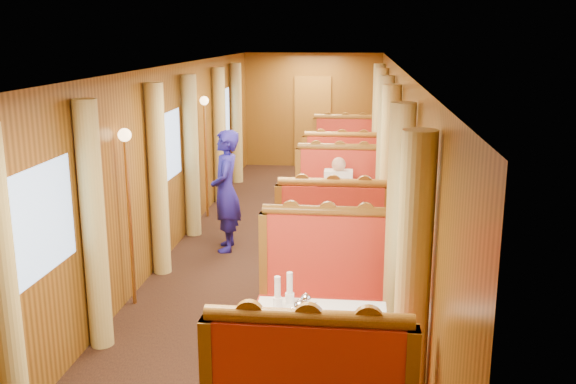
# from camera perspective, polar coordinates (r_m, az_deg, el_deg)

# --- Properties ---
(floor) EXTENTS (3.00, 12.00, 0.01)m
(floor) POSITION_cam_1_polar(r_m,az_deg,el_deg) (8.68, -0.76, -5.62)
(floor) COLOR black
(floor) RESTS_ON ground
(ceiling) EXTENTS (3.00, 12.00, 0.01)m
(ceiling) POSITION_cam_1_polar(r_m,az_deg,el_deg) (8.19, -0.81, 11.09)
(ceiling) COLOR silver
(ceiling) RESTS_ON wall_left
(wall_far) EXTENTS (3.00, 0.01, 2.50)m
(wall_far) POSITION_cam_1_polar(r_m,az_deg,el_deg) (14.25, 2.21, 7.25)
(wall_far) COLOR brown
(wall_far) RESTS_ON floor
(wall_left) EXTENTS (0.01, 12.00, 2.50)m
(wall_left) POSITION_cam_1_polar(r_m,az_deg,el_deg) (8.66, -10.69, 2.66)
(wall_left) COLOR brown
(wall_left) RESTS_ON floor
(wall_right) EXTENTS (0.01, 12.00, 2.50)m
(wall_right) POSITION_cam_1_polar(r_m,az_deg,el_deg) (8.30, 9.56, 2.23)
(wall_right) COLOR brown
(wall_right) RESTS_ON floor
(doorway_far) EXTENTS (0.80, 0.04, 2.00)m
(doorway_far) POSITION_cam_1_polar(r_m,az_deg,el_deg) (14.25, 2.19, 6.24)
(doorway_far) COLOR #8E5E20
(doorway_far) RESTS_ON floor
(table_near) EXTENTS (1.05, 0.72, 0.75)m
(table_near) POSITION_cam_1_polar(r_m,az_deg,el_deg) (5.27, 2.78, -14.77)
(table_near) COLOR white
(table_near) RESTS_ON floor
(banquette_near_aft) EXTENTS (1.30, 0.55, 1.34)m
(banquette_near_aft) POSITION_cam_1_polar(r_m,az_deg,el_deg) (6.16, 3.38, -9.85)
(banquette_near_aft) COLOR #B0131B
(banquette_near_aft) RESTS_ON floor
(table_mid) EXTENTS (1.05, 0.72, 0.75)m
(table_mid) POSITION_cam_1_polar(r_m,az_deg,el_deg) (8.51, 4.26, -3.41)
(table_mid) COLOR white
(table_mid) RESTS_ON floor
(banquette_mid_fwd) EXTENTS (1.30, 0.55, 1.34)m
(banquette_mid_fwd) POSITION_cam_1_polar(r_m,az_deg,el_deg) (7.53, 3.98, -5.35)
(banquette_mid_fwd) COLOR #B0131B
(banquette_mid_fwd) RESTS_ON floor
(banquette_mid_aft) EXTENTS (1.30, 0.55, 1.34)m
(banquette_mid_aft) POSITION_cam_1_polar(r_m,az_deg,el_deg) (9.47, 4.50, -1.31)
(banquette_mid_aft) COLOR #B0131B
(banquette_mid_aft) RESTS_ON floor
(table_far) EXTENTS (1.05, 0.72, 0.75)m
(table_far) POSITION_cam_1_polar(r_m,az_deg,el_deg) (11.89, 4.90, 1.59)
(table_far) COLOR white
(table_far) RESTS_ON floor
(banquette_far_fwd) EXTENTS (1.30, 0.55, 1.34)m
(banquette_far_fwd) POSITION_cam_1_polar(r_m,az_deg,el_deg) (10.89, 4.76, 0.71)
(banquette_far_fwd) COLOR #B0131B
(banquette_far_fwd) RESTS_ON floor
(banquette_far_aft) EXTENTS (1.30, 0.55, 1.34)m
(banquette_far_aft) POSITION_cam_1_polar(r_m,az_deg,el_deg) (12.88, 5.03, 2.76)
(banquette_far_aft) COLOR #B0131B
(banquette_far_aft) RESTS_ON floor
(tea_tray) EXTENTS (0.41, 0.37, 0.01)m
(tea_tray) POSITION_cam_1_polar(r_m,az_deg,el_deg) (5.03, 1.66, -11.35)
(tea_tray) COLOR silver
(tea_tray) RESTS_ON table_near
(teapot_left) EXTENTS (0.17, 0.13, 0.13)m
(teapot_left) POSITION_cam_1_polar(r_m,az_deg,el_deg) (5.01, 1.07, -10.73)
(teapot_left) COLOR silver
(teapot_left) RESTS_ON tea_tray
(teapot_right) EXTENTS (0.16, 0.14, 0.11)m
(teapot_right) POSITION_cam_1_polar(r_m,az_deg,el_deg) (4.95, 2.66, -11.16)
(teapot_right) COLOR silver
(teapot_right) RESTS_ON tea_tray
(teapot_back) EXTENTS (0.16, 0.13, 0.12)m
(teapot_back) POSITION_cam_1_polar(r_m,az_deg,el_deg) (5.17, 1.60, -10.01)
(teapot_back) COLOR silver
(teapot_back) RESTS_ON tea_tray
(fruit_plate) EXTENTS (0.21, 0.21, 0.05)m
(fruit_plate) POSITION_cam_1_polar(r_m,az_deg,el_deg) (4.98, 6.37, -11.57)
(fruit_plate) COLOR white
(fruit_plate) RESTS_ON table_near
(cup_inboard) EXTENTS (0.08, 0.08, 0.26)m
(cup_inboard) POSITION_cam_1_polar(r_m,az_deg,el_deg) (5.23, -0.94, -9.15)
(cup_inboard) COLOR white
(cup_inboard) RESTS_ON table_near
(cup_outboard) EXTENTS (0.08, 0.08, 0.26)m
(cup_outboard) POSITION_cam_1_polar(r_m,az_deg,el_deg) (5.31, 0.15, -8.77)
(cup_outboard) COLOR white
(cup_outboard) RESTS_ON table_near
(rose_vase_mid) EXTENTS (0.06, 0.06, 0.36)m
(rose_vase_mid) POSITION_cam_1_polar(r_m,az_deg,el_deg) (8.39, 4.43, 0.25)
(rose_vase_mid) COLOR silver
(rose_vase_mid) RESTS_ON table_mid
(rose_vase_far) EXTENTS (0.06, 0.06, 0.36)m
(rose_vase_far) POSITION_cam_1_polar(r_m,az_deg,el_deg) (11.75, 4.96, 4.19)
(rose_vase_far) COLOR silver
(rose_vase_far) RESTS_ON table_far
(window_left_near) EXTENTS (0.01, 1.20, 0.90)m
(window_left_near) POSITION_cam_1_polar(r_m,az_deg,el_deg) (5.45, -21.27, -2.54)
(window_left_near) COLOR #89ADDB
(window_left_near) RESTS_ON wall_left
(curtain_left_near_a) EXTENTS (0.22, 0.22, 2.35)m
(curtain_left_near_a) POSITION_cam_1_polar(r_m,az_deg,el_deg) (4.84, -24.09, -8.28)
(curtain_left_near_a) COLOR tan
(curtain_left_near_a) RESTS_ON floor
(curtain_left_near_b) EXTENTS (0.22, 0.22, 2.35)m
(curtain_left_near_b) POSITION_cam_1_polar(r_m,az_deg,el_deg) (6.15, -16.88, -3.02)
(curtain_left_near_b) COLOR tan
(curtain_left_near_b) RESTS_ON floor
(window_right_near) EXTENTS (0.01, 1.20, 0.90)m
(window_right_near) POSITION_cam_1_polar(r_m,az_deg,el_deg) (4.87, 11.61, -3.77)
(window_right_near) COLOR #89ADDB
(window_right_near) RESTS_ON wall_right
(curtain_right_near_a) EXTENTS (0.22, 0.22, 2.35)m
(curtain_right_near_a) POSITION_cam_1_polar(r_m,az_deg,el_deg) (4.23, 10.92, -10.51)
(curtain_right_near_a) COLOR tan
(curtain_right_near_a) RESTS_ON floor
(curtain_right_near_b) EXTENTS (0.22, 0.22, 2.35)m
(curtain_right_near_b) POSITION_cam_1_polar(r_m,az_deg,el_deg) (5.68, 9.74, -4.01)
(curtain_right_near_b) COLOR tan
(curtain_right_near_b) RESTS_ON floor
(window_left_mid) EXTENTS (0.01, 1.20, 0.90)m
(window_left_mid) POSITION_cam_1_polar(r_m,az_deg,el_deg) (8.62, -10.66, 3.97)
(window_left_mid) COLOR #89ADDB
(window_left_mid) RESTS_ON wall_left
(curtain_left_mid_a) EXTENTS (0.22, 0.22, 2.35)m
(curtain_left_mid_a) POSITION_cam_1_polar(r_m,az_deg,el_deg) (7.91, -11.46, 1.01)
(curtain_left_mid_a) COLOR tan
(curtain_left_mid_a) RESTS_ON floor
(curtain_left_mid_b) EXTENTS (0.22, 0.22, 2.35)m
(curtain_left_mid_b) POSITION_cam_1_polar(r_m,az_deg,el_deg) (9.38, -8.60, 3.14)
(curtain_left_mid_b) COLOR tan
(curtain_left_mid_b) RESTS_ON floor
(window_right_mid) EXTENTS (0.01, 1.20, 0.90)m
(window_right_mid) POSITION_cam_1_polar(r_m,az_deg,el_deg) (8.26, 9.51, 3.59)
(window_right_mid) COLOR #89ADDB
(window_right_mid) RESTS_ON wall_right
(curtain_right_mid_a) EXTENTS (0.22, 0.22, 2.35)m
(curtain_right_mid_a) POSITION_cam_1_polar(r_m,az_deg,el_deg) (7.55, 8.93, 0.51)
(curtain_right_mid_a) COLOR tan
(curtain_right_mid_a) RESTS_ON floor
(curtain_right_mid_b) EXTENTS (0.22, 0.22, 2.35)m
(curtain_right_mid_b) POSITION_cam_1_polar(r_m,az_deg,el_deg) (9.07, 8.52, 2.78)
(curtain_right_mid_b) COLOR tan
(curtain_right_mid_b) RESTS_ON floor
(window_left_far) EXTENTS (0.01, 1.20, 0.90)m
(window_left_far) POSITION_cam_1_polar(r_m,az_deg,el_deg) (11.97, -5.82, 6.88)
(window_left_far) COLOR #89ADDB
(window_left_far) RESTS_ON wall_left
(curtain_left_far_a) EXTENTS (0.22, 0.22, 2.35)m
(curtain_left_far_a) POSITION_cam_1_polar(r_m,az_deg,el_deg) (11.23, -6.09, 4.99)
(curtain_left_far_a) COLOR tan
(curtain_left_far_a) RESTS_ON floor
(curtain_left_far_b) EXTENTS (0.22, 0.22, 2.35)m
(curtain_left_far_b) POSITION_cam_1_polar(r_m,az_deg,el_deg) (12.75, -4.60, 6.08)
(curtain_left_far_b) COLOR tan
(curtain_left_far_b) RESTS_ON floor
(window_right_far) EXTENTS (0.01, 1.20, 0.90)m
(window_right_far) POSITION_cam_1_polar(r_m,az_deg,el_deg) (11.72, 8.63, 6.64)
(window_right_far) COLOR #89ADDB
(window_right_far) RESTS_ON wall_right
(curtain_right_far_a) EXTENTS (0.22, 0.22, 2.35)m
(curtain_right_far_a) POSITION_cam_1_polar(r_m,az_deg,el_deg) (10.98, 8.18, 4.72)
(curtain_right_far_a) COLOR tan
(curtain_right_far_a) RESTS_ON floor
(curtain_right_far_b) EXTENTS (0.22, 0.22, 2.35)m
(curtain_right_far_b) POSITION_cam_1_polar(r_m,az_deg,el_deg) (12.52, 7.97, 5.85)
(curtain_right_far_b) COLOR tan
(curtain_right_far_b) RESTS_ON floor
(sconce_left_fore) EXTENTS (0.14, 0.14, 1.95)m
(sconce_left_fore) POSITION_cam_1_polar(r_m,az_deg,el_deg) (6.98, -14.08, 0.91)
(sconce_left_fore) COLOR #BF8C3F
(sconce_left_fore) RESTS_ON floor
(sconce_right_fore) EXTENTS (0.14, 0.14, 1.95)m
(sconce_right_fore) POSITION_cam_1_polar(r_m,az_deg,el_deg) (6.56, 9.52, 0.33)
(sconce_right_fore) COLOR #BF8C3F
(sconce_right_fore) RESTS_ON floor
(sconce_left_aft) EXTENTS (0.14, 0.14, 1.95)m
(sconce_left_aft) POSITION_cam_1_polar(r_m,az_deg,el_deg) (10.27, -7.38, 5.30)
(sconce_left_aft) COLOR #BF8C3F
(sconce_left_aft) RESTS_ON floor
(sconce_right_aft) EXTENTS (0.14, 0.14, 1.95)m
(sconce_right_aft) POSITION_cam_1_polar(r_m,az_deg,el_deg) (9.99, 8.49, 5.02)
(sconce_right_aft) COLOR #BF8C3F
(sconce_right_aft) RESTS_ON floor
(steward) EXTENTS (0.48, 0.66, 1.66)m
(steward) POSITION_cam_1_polar(r_m,az_deg,el_deg) (8.72, -5.55, 0.09)
(steward) COLOR navy
(steward) RESTS_ON floor
(passenger) EXTENTS (0.40, 0.44, 0.76)m
(passenger) POSITION_cam_1_polar(r_m,az_deg,el_deg) (9.12, 4.48, 0.16)
(passenger) COLOR beige
(passenger) RESTS_ON banquette_mid_aft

